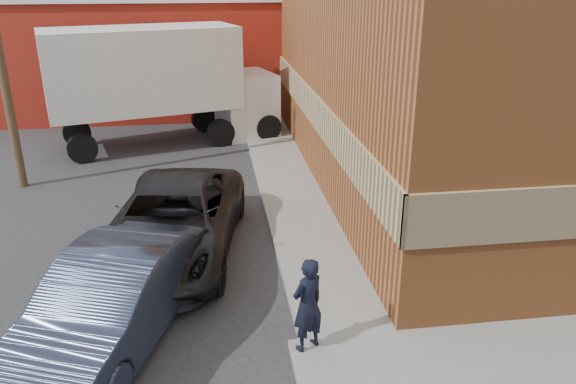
{
  "coord_description": "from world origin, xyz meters",
  "views": [
    {
      "loc": [
        -1.66,
        -8.2,
        6.23
      ],
      "look_at": [
        0.06,
        3.95,
        1.36
      ],
      "focal_mm": 35.0,
      "sensor_mm": 36.0,
      "label": 1
    }
  ],
  "objects_px": {
    "man": "(308,305)",
    "suv_a": "(173,221)",
    "box_truck": "(167,78)",
    "warehouse": "(115,47)",
    "sedan": "(110,302)",
    "brick_building": "(529,23)"
  },
  "relations": [
    {
      "from": "warehouse",
      "to": "sedan",
      "type": "bearing_deg",
      "value": -82.83
    },
    {
      "from": "warehouse",
      "to": "man",
      "type": "xyz_separation_m",
      "value": [
        5.8,
        -20.25,
        -1.83
      ]
    },
    {
      "from": "warehouse",
      "to": "sedan",
      "type": "relative_size",
      "value": 3.16
    },
    {
      "from": "brick_building",
      "to": "box_truck",
      "type": "bearing_deg",
      "value": 160.61
    },
    {
      "from": "brick_building",
      "to": "box_truck",
      "type": "height_order",
      "value": "brick_building"
    },
    {
      "from": "warehouse",
      "to": "sedan",
      "type": "height_order",
      "value": "warehouse"
    },
    {
      "from": "brick_building",
      "to": "warehouse",
      "type": "relative_size",
      "value": 1.12
    },
    {
      "from": "warehouse",
      "to": "suv_a",
      "type": "distance_m",
      "value": 16.66
    },
    {
      "from": "warehouse",
      "to": "man",
      "type": "height_order",
      "value": "warehouse"
    },
    {
      "from": "suv_a",
      "to": "brick_building",
      "type": "bearing_deg",
      "value": 34.6
    },
    {
      "from": "man",
      "to": "box_truck",
      "type": "distance_m",
      "value": 13.77
    },
    {
      "from": "brick_building",
      "to": "warehouse",
      "type": "height_order",
      "value": "brick_building"
    },
    {
      "from": "man",
      "to": "sedan",
      "type": "bearing_deg",
      "value": -42.96
    },
    {
      "from": "sedan",
      "to": "brick_building",
      "type": "bearing_deg",
      "value": 54.19
    },
    {
      "from": "man",
      "to": "suv_a",
      "type": "bearing_deg",
      "value": -89.4
    },
    {
      "from": "sedan",
      "to": "warehouse",
      "type": "bearing_deg",
      "value": 116.15
    },
    {
      "from": "box_truck",
      "to": "warehouse",
      "type": "bearing_deg",
      "value": 96.42
    },
    {
      "from": "suv_a",
      "to": "box_truck",
      "type": "relative_size",
      "value": 0.66
    },
    {
      "from": "warehouse",
      "to": "suv_a",
      "type": "bearing_deg",
      "value": -78.25
    },
    {
      "from": "brick_building",
      "to": "suv_a",
      "type": "distance_m",
      "value": 12.86
    },
    {
      "from": "sedan",
      "to": "suv_a",
      "type": "bearing_deg",
      "value": 93.48
    },
    {
      "from": "man",
      "to": "suv_a",
      "type": "relative_size",
      "value": 0.29
    }
  ]
}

